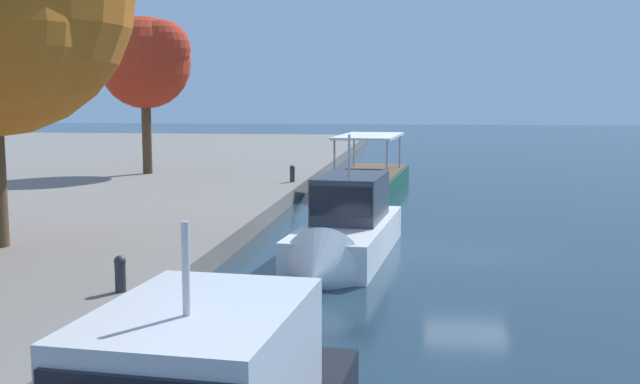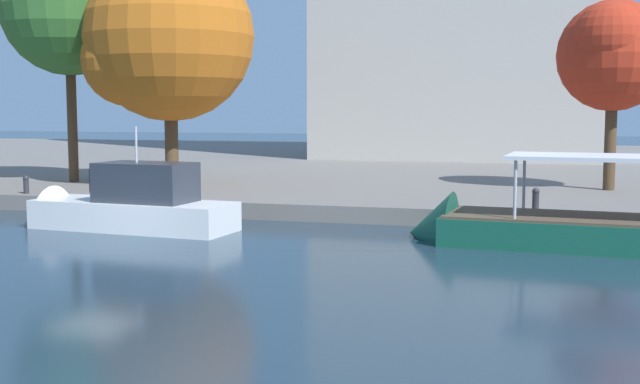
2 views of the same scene
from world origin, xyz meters
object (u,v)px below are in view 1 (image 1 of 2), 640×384
tour_boat_2 (366,187)px  mooring_bollard_1 (292,173)px  tree_1 (147,62)px  motor_yacht_1 (344,237)px  mooring_bollard_0 (120,272)px

tour_boat_2 → mooring_bollard_1: tour_boat_2 is taller
tour_boat_2 → tree_1: (1.64, 11.79, 6.29)m
mooring_bollard_1 → motor_yacht_1: bearing=-164.4°
tree_1 → tour_boat_2: bearing=-97.9°
mooring_bollard_1 → tree_1: 10.39m
motor_yacht_1 → mooring_bollard_0: (-6.81, 4.08, 0.40)m
mooring_bollard_0 → mooring_bollard_1: bearing=-0.4°
motor_yacht_1 → tour_boat_2: bearing=-173.0°
tour_boat_2 → mooring_bollard_1: size_ratio=14.19×
motor_yacht_1 → mooring_bollard_1: 14.70m
motor_yacht_1 → tree_1: bearing=-139.2°
motor_yacht_1 → mooring_bollard_0: bearing=-25.7°
tour_boat_2 → mooring_bollard_0: 22.60m
tour_boat_2 → tree_1: size_ratio=1.40×
mooring_bollard_0 → tree_1: 25.89m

